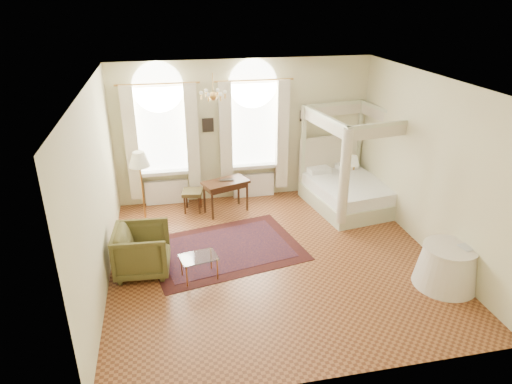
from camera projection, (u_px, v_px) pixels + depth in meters
ground at (274, 258)px, 8.66m from camera, size 6.00×6.00×0.00m
room_walls at (275, 160)px, 7.86m from camera, size 6.00×6.00×6.00m
window_left at (163, 144)px, 10.28m from camera, size 1.62×0.27×3.29m
window_right at (254, 139)px, 10.67m from camera, size 1.62×0.27×3.29m
chandelier at (213, 95)px, 8.40m from camera, size 0.51×0.45×0.50m
wall_pictures at (248, 121)px, 10.58m from camera, size 2.54×0.03×0.39m
canopy_bed at (350, 186)px, 10.55m from camera, size 2.00×2.32×2.27m
nightstand at (352, 181)px, 11.47m from camera, size 0.41×0.37×0.53m
nightstand_lamp at (353, 162)px, 11.20m from camera, size 0.30×0.30×0.43m
writing_desk at (226, 186)px, 10.26m from camera, size 1.12×0.83×0.75m
laptop at (226, 179)px, 10.28m from camera, size 0.32×0.21×0.03m
stool at (192, 194)px, 10.39m from camera, size 0.51×0.51×0.50m
armchair at (142, 250)px, 8.10m from camera, size 1.02×0.99×0.87m
coffee_table at (199, 259)px, 7.93m from camera, size 0.71×0.56×0.43m
floor_lamp at (139, 163)px, 9.37m from camera, size 0.43×0.43×1.66m
oriental_rug at (225, 249)px, 8.97m from camera, size 3.22×2.59×0.01m
side_table at (447, 266)px, 7.77m from camera, size 1.08×1.08×0.74m
book at (462, 248)px, 7.56m from camera, size 0.22×0.27×0.02m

